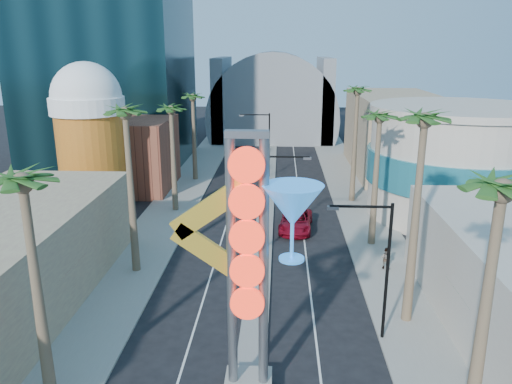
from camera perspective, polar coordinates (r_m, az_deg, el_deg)
name	(u,v)px	position (r m, az deg, el deg)	size (l,w,h in m)	color
sidewalk_west	(180,196)	(55.25, -8.63, -0.42)	(5.00, 100.00, 0.15)	gray
sidewalk_east	(355,198)	(54.79, 11.25, -0.70)	(5.00, 100.00, 0.15)	gray
median	(268,189)	(57.07, 1.35, 0.31)	(1.60, 84.00, 0.15)	gray
brick_filler_west	(127,154)	(58.72, -14.48, 4.19)	(10.00, 10.00, 8.00)	brown
filler_east	(393,133)	(67.36, 15.43, 6.49)	(10.00, 20.00, 10.00)	#9A7963
beer_mug	(90,132)	(50.94, -18.46, 6.49)	(7.00, 7.00, 14.50)	#C05319
turquoise_building	(456,163)	(50.83, 21.90, 3.14)	(16.60, 16.60, 10.60)	#B8AB9C
canopy	(273,114)	(89.60, 1.94, 8.92)	(22.00, 16.00, 22.00)	slate
neon_sign	(266,252)	(21.56, 1.20, -6.86)	(6.53, 2.60, 12.55)	gray
streetlight_0	(269,194)	(38.44, 1.51, -0.20)	(3.79, 0.25, 8.00)	black
streetlight_1	(265,139)	(61.85, 1.01, 6.13)	(3.79, 0.25, 8.00)	black
streetlight_2	(379,260)	(27.69, 13.90, -7.51)	(3.45, 0.25, 8.00)	black
palm_0	(24,197)	(22.28, -24.96, -0.49)	(2.40, 2.40, 11.70)	brown
palm_1	(126,124)	(34.80, -14.65, 7.57)	(2.40, 2.40, 12.70)	brown
palm_2	(171,116)	(48.39, -9.67, 8.58)	(2.40, 2.40, 11.20)	brown
palm_3	(193,102)	(60.09, -7.24, 10.14)	(2.40, 2.40, 11.20)	brown
palm_4	(500,208)	(19.29, 26.09, -1.69)	(2.40, 2.40, 12.20)	brown
palm_5	(423,134)	(28.29, 18.59, 6.26)	(2.40, 2.40, 13.20)	brown
palm_6	(379,125)	(40.03, 13.92, 7.41)	(2.40, 2.40, 11.70)	brown
palm_7	(357,98)	(51.67, 11.51, 10.46)	(2.40, 2.40, 12.70)	brown
red_pickup	(296,221)	(44.65, 4.57, -3.34)	(2.75, 5.97, 1.66)	maroon
pedestrian_b	(386,258)	(37.85, 14.60, -7.33)	(0.79, 0.61, 1.62)	gray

